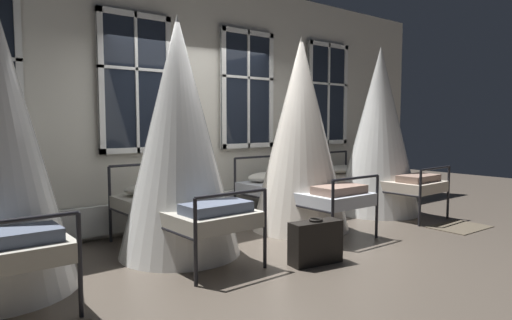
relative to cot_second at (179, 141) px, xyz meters
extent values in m
plane|color=brown|center=(0.93, -0.14, -1.25)|extent=(18.02, 18.02, 0.00)
cube|color=beige|center=(0.93, 1.22, 0.49)|extent=(10.01, 0.10, 3.47)
cube|color=silver|center=(-1.31, 1.11, 0.69)|extent=(0.07, 0.06, 1.76)
cube|color=black|center=(0.03, 1.11, 0.69)|extent=(0.98, 0.02, 1.76)
cube|color=silver|center=(0.03, 1.11, -0.16)|extent=(0.98, 0.06, 0.07)
cube|color=silver|center=(0.03, 1.11, 1.54)|extent=(0.98, 0.06, 0.07)
cube|color=silver|center=(-0.42, 1.11, 0.69)|extent=(0.07, 0.06, 1.76)
cube|color=silver|center=(0.48, 1.11, 0.69)|extent=(0.07, 0.06, 1.76)
cube|color=silver|center=(0.03, 1.11, 0.69)|extent=(0.04, 0.06, 1.76)
cube|color=silver|center=(0.03, 1.11, 0.87)|extent=(0.98, 0.06, 0.04)
cube|color=black|center=(1.82, 1.11, 0.69)|extent=(0.98, 0.02, 1.76)
cube|color=silver|center=(1.82, 1.11, -0.16)|extent=(0.98, 0.06, 0.07)
cube|color=silver|center=(1.82, 1.11, 1.54)|extent=(0.98, 0.06, 0.07)
cube|color=silver|center=(1.37, 1.11, 0.69)|extent=(0.07, 0.06, 1.76)
cube|color=silver|center=(2.28, 1.11, 0.69)|extent=(0.07, 0.06, 1.76)
cube|color=silver|center=(1.82, 1.11, 0.69)|extent=(0.04, 0.06, 1.76)
cube|color=silver|center=(1.82, 1.11, 0.87)|extent=(0.98, 0.06, 0.04)
cube|color=black|center=(3.61, 1.11, 0.69)|extent=(0.98, 0.02, 1.76)
cube|color=silver|center=(3.61, 1.11, -0.16)|extent=(0.98, 0.06, 0.07)
cube|color=silver|center=(3.61, 1.11, 1.54)|extent=(0.98, 0.06, 0.07)
cube|color=silver|center=(3.16, 1.11, 0.69)|extent=(0.07, 0.06, 1.76)
cube|color=silver|center=(4.07, 1.11, 0.69)|extent=(0.07, 0.06, 1.76)
cube|color=silver|center=(3.61, 1.11, 0.69)|extent=(0.04, 0.06, 1.76)
cube|color=silver|center=(3.61, 1.11, 0.87)|extent=(0.98, 0.06, 0.04)
cube|color=silver|center=(0.93, 1.09, -1.00)|extent=(5.97, 0.10, 0.36)
cylinder|color=black|center=(-1.36, 0.96, -0.79)|extent=(0.04, 0.04, 0.92)
cylinder|color=black|center=(-1.39, -0.97, -0.85)|extent=(0.04, 0.04, 0.79)
cylinder|color=black|center=(-1.38, -0.01, -0.83)|extent=(0.06, 1.93, 0.03)
cylinder|color=black|center=(-1.79, -0.96, -0.46)|extent=(0.80, 0.04, 0.03)
cube|color=slate|center=(-1.79, -0.70, -0.63)|extent=(0.67, 0.37, 0.10)
cylinder|color=black|center=(-0.41, 0.96, -0.79)|extent=(0.04, 0.04, 0.92)
cylinder|color=black|center=(0.39, 0.96, -0.79)|extent=(0.04, 0.04, 0.92)
cylinder|color=black|center=(-0.39, -0.97, -0.85)|extent=(0.04, 0.04, 0.79)
cylinder|color=black|center=(0.41, -0.96, -0.85)|extent=(0.04, 0.04, 0.79)
cylinder|color=black|center=(-0.40, 0.00, -0.83)|extent=(0.05, 1.93, 0.03)
cylinder|color=black|center=(0.40, 0.00, -0.83)|extent=(0.05, 1.93, 0.03)
cylinder|color=black|center=(-0.01, 0.96, -0.33)|extent=(0.80, 0.04, 0.03)
cylinder|color=black|center=(0.01, -0.96, -0.46)|extent=(0.80, 0.04, 0.03)
cube|color=#B7B2A3|center=(0.00, 0.00, -0.76)|extent=(0.84, 1.95, 0.15)
ellipsoid|color=#B7B2A3|center=(-0.01, 0.72, -0.61)|extent=(0.62, 0.40, 0.14)
cube|color=slate|center=(0.01, -0.70, -0.63)|extent=(0.67, 0.36, 0.10)
cone|color=white|center=(0.00, 0.00, 0.05)|extent=(1.32, 1.32, 2.59)
cylinder|color=black|center=(1.48, 0.99, -0.79)|extent=(0.04, 0.04, 0.92)
cylinder|color=black|center=(2.29, 0.97, -0.79)|extent=(0.04, 0.04, 0.92)
cylinder|color=black|center=(1.44, -0.94, -0.85)|extent=(0.04, 0.04, 0.79)
cylinder|color=black|center=(2.24, -0.95, -0.85)|extent=(0.04, 0.04, 0.79)
cylinder|color=black|center=(1.46, 0.03, -0.83)|extent=(0.08, 1.93, 0.03)
cylinder|color=black|center=(2.27, 0.01, -0.83)|extent=(0.08, 1.93, 0.03)
cylinder|color=black|center=(1.89, 0.98, -0.33)|extent=(0.80, 0.05, 0.03)
cylinder|color=black|center=(1.84, -0.94, -0.46)|extent=(0.80, 0.05, 0.03)
cube|color=silver|center=(1.86, 0.02, -0.76)|extent=(0.87, 1.96, 0.15)
ellipsoid|color=silver|center=(1.88, 0.74, -0.61)|extent=(0.63, 0.41, 0.14)
cube|color=gray|center=(1.85, -0.68, -0.63)|extent=(0.67, 0.37, 0.10)
cone|color=silver|center=(1.86, 0.02, 0.05)|extent=(1.32, 1.32, 2.58)
cylinder|color=black|center=(3.19, 0.98, -0.79)|extent=(0.04, 0.04, 0.92)
cylinder|color=black|center=(3.99, 1.00, -0.79)|extent=(0.04, 0.04, 0.92)
cylinder|color=black|center=(3.24, -0.95, -0.85)|extent=(0.04, 0.04, 0.79)
cylinder|color=black|center=(4.04, -0.93, -0.85)|extent=(0.04, 0.04, 0.79)
cylinder|color=black|center=(3.21, 0.01, -0.83)|extent=(0.08, 1.93, 0.03)
cylinder|color=black|center=(4.02, 0.03, -0.83)|extent=(0.08, 1.93, 0.03)
cylinder|color=black|center=(3.59, 0.99, -0.33)|extent=(0.80, 0.05, 0.03)
cylinder|color=black|center=(3.64, -0.94, -0.46)|extent=(0.80, 0.05, 0.03)
cube|color=beige|center=(3.61, 0.02, -0.76)|extent=(0.87, 1.96, 0.15)
ellipsoid|color=silver|center=(3.60, 0.75, -0.61)|extent=(0.63, 0.41, 0.14)
cube|color=gray|center=(3.63, -0.68, -0.63)|extent=(0.67, 0.38, 0.10)
cone|color=white|center=(3.61, 0.02, 0.07)|extent=(1.32, 1.32, 2.63)
cube|color=brown|center=(3.61, -1.33, -1.24)|extent=(0.82, 0.59, 0.01)
cube|color=black|center=(0.90, -1.19, -1.03)|extent=(0.59, 0.29, 0.44)
cube|color=tan|center=(0.91, -1.08, -1.03)|extent=(0.50, 0.10, 0.03)
torus|color=black|center=(0.90, -1.19, -0.79)|extent=(0.17, 0.17, 0.02)
camera|label=1|loc=(-2.45, -4.34, 0.21)|focal=31.89mm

